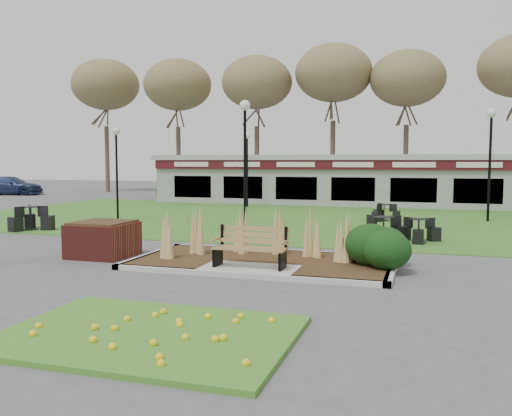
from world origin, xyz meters
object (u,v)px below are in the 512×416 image
(bistro_set_b, at_px, (419,234))
(car_blue, at_px, (11,186))
(brick_planter, at_px, (103,239))
(car_silver, at_px, (186,186))
(lamp_post_mid_left, at_px, (116,153))
(bistro_set_c, at_px, (383,234))
(food_pavilion, at_px, (356,180))
(bistro_set_a, at_px, (31,222))
(lamp_post_far_right, at_px, (491,139))
(lamp_post_far_left, at_px, (247,153))
(lamp_post_mid_right, at_px, (245,135))
(park_bench, at_px, (251,247))
(car_black, at_px, (183,189))
(bistro_set_d, at_px, (384,215))

(bistro_set_b, xyz_separation_m, car_blue, (-29.64, 15.70, 0.43))
(brick_planter, height_order, car_silver, car_silver)
(lamp_post_mid_left, height_order, bistro_set_c, lamp_post_mid_left)
(food_pavilion, bearing_deg, lamp_post_mid_left, -126.24)
(food_pavilion, height_order, car_blue, food_pavilion)
(bistro_set_a, distance_m, bistro_set_c, 12.67)
(bistro_set_b, bearing_deg, lamp_post_far_right, 68.45)
(lamp_post_far_left, bearing_deg, car_silver, 129.84)
(lamp_post_mid_right, bearing_deg, bistro_set_a, -158.63)
(lamp_post_far_right, xyz_separation_m, lamp_post_far_left, (-11.97, 3.93, -0.45))
(lamp_post_mid_left, xyz_separation_m, car_silver, (-5.47, 18.63, -2.25))
(brick_planter, bearing_deg, lamp_post_mid_left, 119.09)
(park_bench, relative_size, brick_planter, 1.13)
(bistro_set_c, height_order, car_black, car_black)
(lamp_post_mid_right, bearing_deg, lamp_post_mid_left, 175.22)
(food_pavilion, height_order, bistro_set_a, food_pavilion)
(lamp_post_mid_left, xyz_separation_m, car_blue, (-17.50, 13.53, -2.18))
(bistro_set_a, xyz_separation_m, bistro_set_b, (13.70, 1.20, -0.05))
(food_pavilion, distance_m, car_blue, 26.08)
(park_bench, relative_size, bistro_set_c, 1.12)
(lamp_post_far_right, bearing_deg, park_bench, -116.34)
(lamp_post_mid_right, height_order, bistro_set_c, lamp_post_mid_right)
(lamp_post_mid_right, height_order, lamp_post_far_right, lamp_post_mid_right)
(food_pavilion, distance_m, bistro_set_c, 14.54)
(lamp_post_far_left, relative_size, car_blue, 0.87)
(bistro_set_b, xyz_separation_m, car_silver, (-17.60, 20.80, 0.36))
(park_bench, distance_m, car_blue, 33.84)
(park_bench, xyz_separation_m, bistro_set_a, (-10.07, 4.75, -0.28))
(lamp_post_far_right, distance_m, lamp_post_far_left, 12.61)
(lamp_post_far_right, bearing_deg, bistro_set_c, -117.04)
(lamp_post_mid_left, bearing_deg, car_black, 104.06)
(brick_planter, xyz_separation_m, car_blue, (-21.60, 20.90, 0.21))
(lamp_post_mid_left, bearing_deg, brick_planter, -60.91)
(bistro_set_a, bearing_deg, bistro_set_d, 29.64)
(lamp_post_mid_left, height_order, lamp_post_far_right, lamp_post_far_right)
(lamp_post_mid_left, height_order, bistro_set_d, lamp_post_mid_left)
(food_pavilion, bearing_deg, brick_planter, -103.06)
(brick_planter, distance_m, car_black, 22.59)
(lamp_post_mid_right, relative_size, bistro_set_a, 3.06)
(car_blue, bearing_deg, lamp_post_far_left, -114.66)
(lamp_post_mid_right, height_order, bistro_set_b, lamp_post_mid_right)
(bistro_set_c, bearing_deg, lamp_post_mid_right, 157.56)
(bistro_set_a, bearing_deg, car_blue, 133.31)
(bistro_set_d, xyz_separation_m, car_blue, (-28.15, 9.95, 0.43))
(lamp_post_mid_left, xyz_separation_m, bistro_set_a, (-1.57, -3.37, -2.56))
(lamp_post_mid_left, bearing_deg, bistro_set_c, -13.53)
(lamp_post_mid_right, relative_size, bistro_set_d, 3.62)
(lamp_post_mid_left, bearing_deg, bistro_set_d, 18.61)
(car_blue, bearing_deg, lamp_post_far_right, -116.41)
(bistro_set_a, relative_size, bistro_set_d, 1.18)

